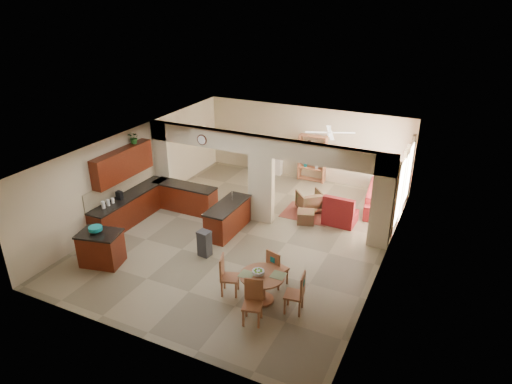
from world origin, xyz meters
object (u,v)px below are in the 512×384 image
at_px(kitchen_island, 101,248).
at_px(dining_table, 262,283).
at_px(armchair, 310,201).
at_px(sofa, 382,198).

distance_m(kitchen_island, dining_table, 4.57).
bearing_deg(dining_table, armchair, 96.78).
bearing_deg(armchair, sofa, 169.44).
xyz_separation_m(kitchen_island, armchair, (3.96, 5.41, -0.12)).
bearing_deg(dining_table, kitchen_island, -174.95).
relative_size(kitchen_island, dining_table, 1.16).
relative_size(kitchen_island, sofa, 0.49).
bearing_deg(kitchen_island, dining_table, -8.16).
bearing_deg(sofa, dining_table, 159.93).
height_order(kitchen_island, dining_table, kitchen_island).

